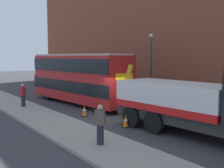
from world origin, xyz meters
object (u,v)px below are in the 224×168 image
(recovery_tow_truck, at_px, (206,102))
(street_lamp, at_px, (151,61))
(traffic_cone_midway, at_px, (126,121))
(pedestrian_bystander, at_px, (100,125))
(pedestrian_onlooker, at_px, (23,95))
(double_decker_bus, at_px, (78,77))
(traffic_cone_near_bus, at_px, (84,111))

(recovery_tow_truck, xyz_separation_m, street_lamp, (-9.78, 5.98, 1.71))
(recovery_tow_truck, height_order, traffic_cone_midway, recovery_tow_truck)
(pedestrian_bystander, bearing_deg, traffic_cone_midway, -6.36)
(pedestrian_onlooker, bearing_deg, recovery_tow_truck, -13.36)
(pedestrian_bystander, bearing_deg, double_decker_bus, 25.56)
(double_decker_bus, xyz_separation_m, traffic_cone_near_bus, (4.43, -2.05, -1.89))
(recovery_tow_truck, xyz_separation_m, double_decker_bus, (-12.04, -0.04, 0.47))
(pedestrian_bystander, xyz_separation_m, traffic_cone_near_bus, (-5.73, 2.60, -0.64))
(recovery_tow_truck, relative_size, street_lamp, 1.75)
(traffic_cone_near_bus, distance_m, traffic_cone_midway, 3.76)
(pedestrian_onlooker, distance_m, traffic_cone_near_bus, 5.52)
(recovery_tow_truck, bearing_deg, pedestrian_onlooker, -164.99)
(recovery_tow_truck, relative_size, traffic_cone_near_bus, 14.19)
(pedestrian_onlooker, height_order, street_lamp, street_lamp)
(pedestrian_bystander, height_order, street_lamp, street_lamp)
(pedestrian_onlooker, relative_size, pedestrian_bystander, 1.00)
(double_decker_bus, xyz_separation_m, street_lamp, (2.26, 6.02, 1.24))
(pedestrian_bystander, height_order, traffic_cone_midway, pedestrian_bystander)
(double_decker_bus, bearing_deg, pedestrian_bystander, -28.91)
(traffic_cone_near_bus, relative_size, street_lamp, 0.12)
(street_lamp, bearing_deg, double_decker_bus, -110.59)
(recovery_tow_truck, distance_m, traffic_cone_near_bus, 8.02)
(traffic_cone_near_bus, height_order, traffic_cone_midway, same)
(recovery_tow_truck, bearing_deg, traffic_cone_near_bus, -168.96)
(recovery_tow_truck, height_order, traffic_cone_near_bus, recovery_tow_truck)
(recovery_tow_truck, relative_size, pedestrian_onlooker, 5.98)
(traffic_cone_near_bus, xyz_separation_m, street_lamp, (-2.17, 8.07, 3.13))
(pedestrian_onlooker, xyz_separation_m, pedestrian_bystander, (10.69, -0.28, 0.00))
(recovery_tow_truck, distance_m, pedestrian_onlooker, 13.35)
(recovery_tow_truck, distance_m, street_lamp, 11.59)
(street_lamp, bearing_deg, pedestrian_bystander, -53.49)
(pedestrian_onlooker, bearing_deg, street_lamp, 42.26)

